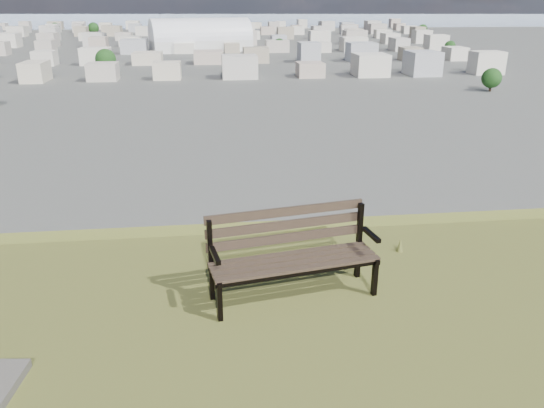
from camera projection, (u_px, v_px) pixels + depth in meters
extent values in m
cube|color=#3A2A21|center=(300.00, 269.00, 5.36)|extent=(1.75, 0.39, 0.03)
cube|color=#3A2A21|center=(296.00, 264.00, 5.47)|extent=(1.75, 0.39, 0.03)
cube|color=#3A2A21|center=(293.00, 259.00, 5.57)|extent=(1.75, 0.39, 0.03)
cube|color=#3A2A21|center=(289.00, 254.00, 5.68)|extent=(1.75, 0.39, 0.03)
cube|color=#3A2A21|center=(287.00, 238.00, 5.69)|extent=(1.74, 0.34, 0.10)
cube|color=#3A2A21|center=(286.00, 225.00, 5.66)|extent=(1.74, 0.34, 0.10)
cube|color=#3A2A21|center=(286.00, 212.00, 5.63)|extent=(1.74, 0.34, 0.10)
cube|color=black|center=(220.00, 301.00, 5.20)|extent=(0.06, 0.07, 0.43)
cube|color=black|center=(211.00, 261.00, 5.49)|extent=(0.06, 0.07, 0.90)
cube|color=black|center=(215.00, 275.00, 5.30)|extent=(0.13, 0.49, 0.05)
cube|color=black|center=(215.00, 255.00, 5.17)|extent=(0.11, 0.36, 0.04)
cube|color=black|center=(375.00, 277.00, 5.65)|extent=(0.06, 0.07, 0.43)
cube|color=black|center=(359.00, 241.00, 5.94)|extent=(0.06, 0.07, 0.90)
cube|color=black|center=(368.00, 253.00, 5.76)|extent=(0.13, 0.49, 0.05)
cube|color=black|center=(371.00, 235.00, 5.63)|extent=(0.11, 0.36, 0.04)
cube|color=black|center=(300.00, 273.00, 5.37)|extent=(1.74, 0.35, 0.04)
cube|color=black|center=(289.00, 257.00, 5.70)|extent=(1.74, 0.35, 0.04)
cone|color=brown|center=(400.00, 245.00, 6.67)|extent=(0.08, 0.08, 0.18)
cube|color=silver|center=(201.00, 45.00, 300.44)|extent=(59.12, 35.57, 6.13)
cylinder|color=white|center=(201.00, 40.00, 299.33)|extent=(59.12, 35.57, 23.31)
cube|color=silver|center=(39.00, 71.00, 189.79)|extent=(11.00, 11.00, 7.00)
cube|color=beige|center=(108.00, 70.00, 192.42)|extent=(11.00, 11.00, 7.00)
cube|color=#C1AB99|center=(175.00, 69.00, 195.05)|extent=(11.00, 11.00, 7.00)
cube|color=#B0B0B5|center=(240.00, 68.00, 197.68)|extent=(11.00, 11.00, 7.00)
cube|color=beige|center=(303.00, 68.00, 200.31)|extent=(11.00, 11.00, 7.00)
cube|color=tan|center=(365.00, 67.00, 202.94)|extent=(11.00, 11.00, 7.00)
cube|color=beige|center=(425.00, 66.00, 205.57)|extent=(11.00, 11.00, 7.00)
cube|color=beige|center=(484.00, 65.00, 208.21)|extent=(11.00, 11.00, 7.00)
cube|color=#C1AB99|center=(44.00, 57.00, 234.75)|extent=(11.00, 11.00, 7.00)
cube|color=#B0B0B5|center=(99.00, 57.00, 237.38)|extent=(11.00, 11.00, 7.00)
cube|color=beige|center=(154.00, 56.00, 240.01)|extent=(11.00, 11.00, 7.00)
cube|color=tan|center=(207.00, 55.00, 242.64)|extent=(11.00, 11.00, 7.00)
cube|color=beige|center=(259.00, 55.00, 245.27)|extent=(11.00, 11.00, 7.00)
cube|color=beige|center=(310.00, 54.00, 247.90)|extent=(11.00, 11.00, 7.00)
cube|color=silver|center=(360.00, 54.00, 250.53)|extent=(11.00, 11.00, 7.00)
cube|color=beige|center=(409.00, 53.00, 253.16)|extent=(11.00, 11.00, 7.00)
cube|color=#C1AB99|center=(457.00, 53.00, 255.79)|extent=(11.00, 11.00, 7.00)
cube|color=tan|center=(47.00, 48.00, 279.70)|extent=(11.00, 11.00, 7.00)
cube|color=beige|center=(94.00, 47.00, 282.33)|extent=(11.00, 11.00, 7.00)
cube|color=beige|center=(139.00, 47.00, 284.97)|extent=(11.00, 11.00, 7.00)
cube|color=silver|center=(184.00, 46.00, 287.60)|extent=(11.00, 11.00, 7.00)
cube|color=beige|center=(229.00, 46.00, 290.23)|extent=(11.00, 11.00, 7.00)
cube|color=#C1AB99|center=(272.00, 46.00, 292.86)|extent=(11.00, 11.00, 7.00)
cube|color=#B0B0B5|center=(315.00, 45.00, 295.49)|extent=(11.00, 11.00, 7.00)
cube|color=beige|center=(357.00, 45.00, 298.12)|extent=(11.00, 11.00, 7.00)
cube|color=tan|center=(398.00, 44.00, 300.75)|extent=(11.00, 11.00, 7.00)
cube|color=beige|center=(438.00, 44.00, 303.38)|extent=(11.00, 11.00, 7.00)
cube|color=silver|center=(8.00, 41.00, 322.03)|extent=(11.00, 11.00, 7.00)
cube|color=beige|center=(49.00, 41.00, 324.66)|extent=(11.00, 11.00, 7.00)
cube|color=#C1AB99|center=(89.00, 41.00, 327.29)|extent=(11.00, 11.00, 7.00)
cube|color=#B0B0B5|center=(129.00, 40.00, 329.92)|extent=(11.00, 11.00, 7.00)
cube|color=beige|center=(168.00, 40.00, 332.55)|extent=(11.00, 11.00, 7.00)
cube|color=tan|center=(206.00, 40.00, 335.18)|extent=(11.00, 11.00, 7.00)
cube|color=beige|center=(244.00, 39.00, 337.81)|extent=(11.00, 11.00, 7.00)
cube|color=beige|center=(281.00, 39.00, 340.45)|extent=(11.00, 11.00, 7.00)
cube|color=silver|center=(318.00, 39.00, 343.08)|extent=(11.00, 11.00, 7.00)
cube|color=beige|center=(354.00, 38.00, 345.71)|extent=(11.00, 11.00, 7.00)
cube|color=#C1AB99|center=(390.00, 38.00, 348.34)|extent=(11.00, 11.00, 7.00)
cube|color=#B0B0B5|center=(425.00, 38.00, 350.97)|extent=(11.00, 11.00, 7.00)
cube|color=tan|center=(15.00, 36.00, 366.99)|extent=(11.00, 11.00, 7.00)
cube|color=beige|center=(51.00, 36.00, 369.62)|extent=(11.00, 11.00, 7.00)
cube|color=beige|center=(86.00, 36.00, 372.25)|extent=(11.00, 11.00, 7.00)
cube|color=silver|center=(121.00, 35.00, 374.88)|extent=(11.00, 11.00, 7.00)
cube|color=beige|center=(155.00, 35.00, 377.51)|extent=(11.00, 11.00, 7.00)
cube|color=#C1AB99|center=(189.00, 35.00, 380.14)|extent=(11.00, 11.00, 7.00)
cube|color=#B0B0B5|center=(223.00, 34.00, 382.77)|extent=(11.00, 11.00, 7.00)
cube|color=beige|center=(256.00, 34.00, 385.40)|extent=(11.00, 11.00, 7.00)
cube|color=tan|center=(289.00, 34.00, 388.03)|extent=(11.00, 11.00, 7.00)
cube|color=beige|center=(321.00, 34.00, 390.66)|extent=(11.00, 11.00, 7.00)
cube|color=beige|center=(352.00, 34.00, 393.29)|extent=(11.00, 11.00, 7.00)
cube|color=silver|center=(384.00, 33.00, 395.93)|extent=(11.00, 11.00, 7.00)
cube|color=beige|center=(415.00, 33.00, 398.56)|extent=(11.00, 11.00, 7.00)
cube|color=#B0B0B5|center=(20.00, 32.00, 411.94)|extent=(11.00, 11.00, 7.00)
cube|color=beige|center=(52.00, 32.00, 414.57)|extent=(11.00, 11.00, 7.00)
cube|color=tan|center=(84.00, 31.00, 417.21)|extent=(11.00, 11.00, 7.00)
cube|color=beige|center=(115.00, 31.00, 419.84)|extent=(11.00, 11.00, 7.00)
cube|color=beige|center=(146.00, 31.00, 422.47)|extent=(11.00, 11.00, 7.00)
cube|color=silver|center=(176.00, 31.00, 425.10)|extent=(11.00, 11.00, 7.00)
cube|color=beige|center=(206.00, 31.00, 427.73)|extent=(11.00, 11.00, 7.00)
cube|color=#C1AB99|center=(236.00, 30.00, 430.36)|extent=(11.00, 11.00, 7.00)
cube|color=#B0B0B5|center=(265.00, 30.00, 432.99)|extent=(11.00, 11.00, 7.00)
cube|color=beige|center=(294.00, 30.00, 435.62)|extent=(11.00, 11.00, 7.00)
cube|color=tan|center=(323.00, 30.00, 438.25)|extent=(11.00, 11.00, 7.00)
cube|color=beige|center=(351.00, 30.00, 440.88)|extent=(11.00, 11.00, 7.00)
cube|color=beige|center=(379.00, 30.00, 443.51)|extent=(11.00, 11.00, 7.00)
cube|color=silver|center=(407.00, 29.00, 446.14)|extent=(11.00, 11.00, 7.00)
cube|color=#C1AB99|center=(24.00, 29.00, 456.90)|extent=(11.00, 11.00, 7.00)
cube|color=#B0B0B5|center=(53.00, 28.00, 459.53)|extent=(11.00, 11.00, 7.00)
cube|color=beige|center=(82.00, 28.00, 462.16)|extent=(11.00, 11.00, 7.00)
cube|color=tan|center=(110.00, 28.00, 464.79)|extent=(11.00, 11.00, 7.00)
cube|color=beige|center=(138.00, 28.00, 467.42)|extent=(11.00, 11.00, 7.00)
cube|color=beige|center=(165.00, 28.00, 470.05)|extent=(11.00, 11.00, 7.00)
cube|color=silver|center=(192.00, 28.00, 472.69)|extent=(11.00, 11.00, 7.00)
cube|color=beige|center=(219.00, 27.00, 475.32)|extent=(11.00, 11.00, 7.00)
cube|color=#C1AB99|center=(246.00, 27.00, 477.95)|extent=(11.00, 11.00, 7.00)
cube|color=#B0B0B5|center=(272.00, 27.00, 480.58)|extent=(11.00, 11.00, 7.00)
cube|color=beige|center=(299.00, 27.00, 483.21)|extent=(11.00, 11.00, 7.00)
cube|color=tan|center=(324.00, 27.00, 485.84)|extent=(11.00, 11.00, 7.00)
cube|color=beige|center=(350.00, 27.00, 488.47)|extent=(11.00, 11.00, 7.00)
cube|color=beige|center=(375.00, 26.00, 491.10)|extent=(11.00, 11.00, 7.00)
cube|color=silver|center=(400.00, 26.00, 493.73)|extent=(11.00, 11.00, 7.00)
cube|color=beige|center=(1.00, 26.00, 499.23)|extent=(11.00, 11.00, 7.00)
cube|color=#C1AB99|center=(28.00, 26.00, 501.86)|extent=(11.00, 11.00, 7.00)
cube|color=#B0B0B5|center=(54.00, 26.00, 504.49)|extent=(11.00, 11.00, 7.00)
cube|color=beige|center=(80.00, 26.00, 507.12)|extent=(11.00, 11.00, 7.00)
cube|color=tan|center=(106.00, 25.00, 509.75)|extent=(11.00, 11.00, 7.00)
cube|color=beige|center=(131.00, 25.00, 512.38)|extent=(11.00, 11.00, 7.00)
cube|color=beige|center=(156.00, 25.00, 515.01)|extent=(11.00, 11.00, 7.00)
cube|color=silver|center=(181.00, 25.00, 517.64)|extent=(11.00, 11.00, 7.00)
cube|color=beige|center=(206.00, 25.00, 520.27)|extent=(11.00, 11.00, 7.00)
cube|color=#C1AB99|center=(230.00, 25.00, 522.90)|extent=(11.00, 11.00, 7.00)
cube|color=#B0B0B5|center=(254.00, 25.00, 525.53)|extent=(11.00, 11.00, 7.00)
cube|color=beige|center=(278.00, 24.00, 528.17)|extent=(11.00, 11.00, 7.00)
cube|color=tan|center=(302.00, 24.00, 530.80)|extent=(11.00, 11.00, 7.00)
cube|color=beige|center=(326.00, 24.00, 533.43)|extent=(11.00, 11.00, 7.00)
cube|color=beige|center=(349.00, 24.00, 536.06)|extent=(11.00, 11.00, 7.00)
cube|color=silver|center=(372.00, 24.00, 538.69)|extent=(11.00, 11.00, 7.00)
cube|color=beige|center=(395.00, 24.00, 541.32)|extent=(11.00, 11.00, 7.00)
cylinder|color=#302218|center=(490.00, 88.00, 170.10)|extent=(0.80, 0.80, 2.10)
sphere|color=black|center=(492.00, 78.00, 168.96)|extent=(6.30, 6.30, 6.30)
cylinder|color=#302218|center=(107.00, 70.00, 211.27)|extent=(0.80, 0.80, 2.70)
sphere|color=black|center=(106.00, 59.00, 209.80)|extent=(8.10, 8.10, 8.10)
cylinder|color=#302218|center=(449.00, 52.00, 285.57)|extent=(0.80, 0.80, 1.95)
sphere|color=black|center=(450.00, 46.00, 284.51)|extent=(5.85, 5.85, 5.85)
cylinder|color=#302218|center=(289.00, 37.00, 388.89)|extent=(0.80, 0.80, 2.25)
sphere|color=black|center=(289.00, 33.00, 387.67)|extent=(6.75, 6.75, 6.75)
cylinder|color=#302218|center=(94.00, 33.00, 427.87)|extent=(0.80, 0.80, 2.85)
sphere|color=black|center=(94.00, 28.00, 426.32)|extent=(8.55, 8.55, 8.55)
cylinder|color=#302218|center=(56.00, 31.00, 460.59)|extent=(0.80, 0.80, 2.40)
sphere|color=black|center=(55.00, 27.00, 459.28)|extent=(7.20, 7.20, 7.20)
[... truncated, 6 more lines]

